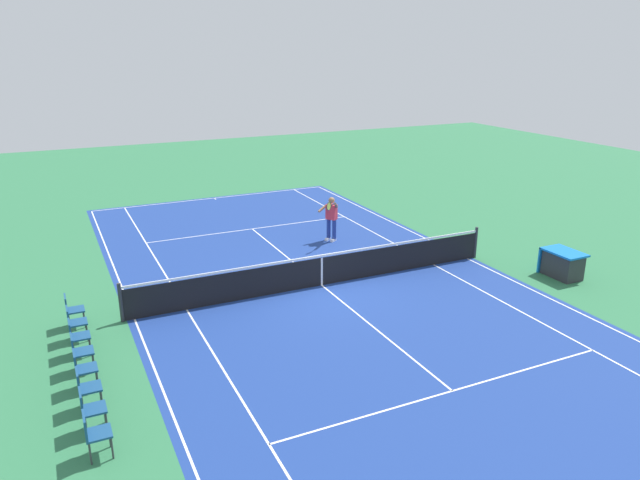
# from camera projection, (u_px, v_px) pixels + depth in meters

# --- Properties ---
(ground_plane) EXTENTS (60.00, 60.00, 0.00)m
(ground_plane) POSITION_uv_depth(u_px,v_px,m) (322.00, 285.00, 17.95)
(ground_plane) COLOR #2D7247
(court_slab) EXTENTS (24.20, 11.40, 0.00)m
(court_slab) POSITION_uv_depth(u_px,v_px,m) (322.00, 285.00, 17.95)
(court_slab) COLOR navy
(court_slab) RESTS_ON ground_plane
(court_line_markings) EXTENTS (23.85, 11.05, 0.01)m
(court_line_markings) POSITION_uv_depth(u_px,v_px,m) (322.00, 285.00, 17.95)
(court_line_markings) COLOR white
(court_line_markings) RESTS_ON ground_plane
(tennis_net) EXTENTS (0.10, 11.70, 1.08)m
(tennis_net) POSITION_uv_depth(u_px,v_px,m) (322.00, 270.00, 17.79)
(tennis_net) COLOR #2D2D33
(tennis_net) RESTS_ON ground_plane
(tennis_player_near) EXTENTS (1.04, 0.80, 1.70)m
(tennis_player_near) POSITION_uv_depth(u_px,v_px,m) (331.00, 217.00, 21.76)
(tennis_player_near) COLOR navy
(tennis_player_near) RESTS_ON ground_plane
(tennis_ball) EXTENTS (0.07, 0.07, 0.07)m
(tennis_ball) POSITION_uv_depth(u_px,v_px,m) (421.00, 260.00, 19.95)
(tennis_ball) COLOR #CCE01E
(tennis_ball) RESTS_ON ground_plane
(spectator_chair_0) EXTENTS (0.44, 0.44, 0.88)m
(spectator_chair_0) POSITION_uv_depth(u_px,v_px,m) (93.00, 432.00, 10.30)
(spectator_chair_0) COLOR #38383D
(spectator_chair_0) RESTS_ON ground_plane
(spectator_chair_1) EXTENTS (0.44, 0.44, 0.88)m
(spectator_chair_1) POSITION_uv_depth(u_px,v_px,m) (89.00, 407.00, 10.99)
(spectator_chair_1) COLOR #38383D
(spectator_chair_1) RESTS_ON ground_plane
(spectator_chair_2) EXTENTS (0.44, 0.44, 0.88)m
(spectator_chair_2) POSITION_uv_depth(u_px,v_px,m) (85.00, 386.00, 11.68)
(spectator_chair_2) COLOR #38383D
(spectator_chair_2) RESTS_ON ground_plane
(spectator_chair_3) EXTENTS (0.44, 0.44, 0.88)m
(spectator_chair_3) POSITION_uv_depth(u_px,v_px,m) (82.00, 367.00, 12.38)
(spectator_chair_3) COLOR #38383D
(spectator_chair_3) RESTS_ON ground_plane
(spectator_chair_4) EXTENTS (0.44, 0.44, 0.88)m
(spectator_chair_4) POSITION_uv_depth(u_px,v_px,m) (79.00, 350.00, 13.07)
(spectator_chair_4) COLOR #38383D
(spectator_chair_4) RESTS_ON ground_plane
(spectator_chair_5) EXTENTS (0.44, 0.44, 0.88)m
(spectator_chair_5) POSITION_uv_depth(u_px,v_px,m) (76.00, 335.00, 13.76)
(spectator_chair_5) COLOR #38383D
(spectator_chair_5) RESTS_ON ground_plane
(spectator_chair_6) EXTENTS (0.44, 0.44, 0.88)m
(spectator_chair_6) POSITION_uv_depth(u_px,v_px,m) (74.00, 321.00, 14.45)
(spectator_chair_6) COLOR #38383D
(spectator_chair_6) RESTS_ON ground_plane
(spectator_chair_7) EXTENTS (0.44, 0.44, 0.88)m
(spectator_chair_7) POSITION_uv_depth(u_px,v_px,m) (72.00, 308.00, 15.14)
(spectator_chair_7) COLOR #38383D
(spectator_chair_7) RESTS_ON ground_plane
(equipment_cart_tarped) EXTENTS (1.25, 0.84, 0.85)m
(equipment_cart_tarped) POSITION_uv_depth(u_px,v_px,m) (562.00, 263.00, 18.49)
(equipment_cart_tarped) COLOR #2D2D33
(equipment_cart_tarped) RESTS_ON ground_plane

